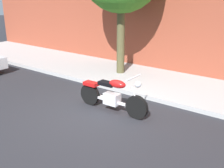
# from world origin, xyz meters

# --- Properties ---
(ground_plane) EXTENTS (60.00, 60.00, 0.00)m
(ground_plane) POSITION_xyz_m (0.00, 0.00, 0.00)
(ground_plane) COLOR #28282D
(sidewalk) EXTENTS (22.85, 3.04, 0.14)m
(sidewalk) POSITION_xyz_m (0.00, 3.19, 0.07)
(sidewalk) COLOR #AEAEAE
(sidewalk) RESTS_ON ground
(motorcycle) EXTENTS (2.27, 0.70, 1.14)m
(motorcycle) POSITION_xyz_m (0.24, 0.34, 0.47)
(motorcycle) COLOR black
(motorcycle) RESTS_ON ground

